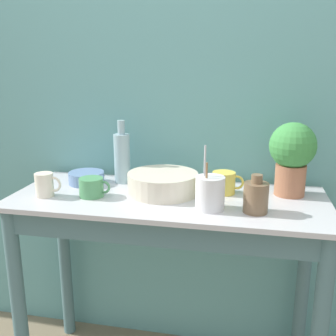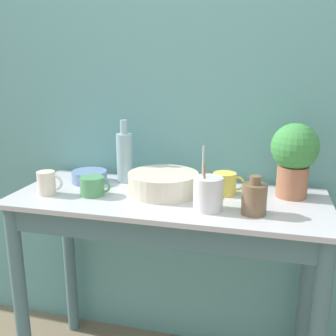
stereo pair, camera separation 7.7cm
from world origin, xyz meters
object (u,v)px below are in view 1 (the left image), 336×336
at_px(mug_cream, 45,185).
at_px(bowl_wash_large, 163,183).
at_px(mug_yellow, 224,183).
at_px(potted_plant, 292,153).
at_px(bowl_small_blue, 86,178).
at_px(utensil_cup, 210,193).
at_px(mug_green, 92,187).
at_px(bottle_short, 256,197).
at_px(bottle_tall, 122,157).

bearing_deg(mug_cream, bowl_wash_large, 16.39).
bearing_deg(mug_yellow, mug_cream, -165.38).
bearing_deg(potted_plant, bowl_small_blue, -178.91).
relative_size(mug_cream, mug_yellow, 0.85).
bearing_deg(bowl_wash_large, mug_cream, -163.61).
xyz_separation_m(bowl_small_blue, utensil_cup, (0.58, -0.22, 0.04)).
xyz_separation_m(bowl_wash_large, mug_green, (-0.27, -0.10, -0.00)).
relative_size(bottle_short, bowl_small_blue, 0.89).
bearing_deg(utensil_cup, mug_yellow, 78.61).
distance_m(mug_green, mug_yellow, 0.55).
height_order(potted_plant, mug_yellow, potted_plant).
bearing_deg(bowl_small_blue, mug_cream, -114.55).
bearing_deg(mug_cream, mug_green, 10.78).
height_order(bottle_short, mug_green, bottle_short).
bearing_deg(bottle_tall, utensil_cup, -32.31).
height_order(bottle_tall, bottle_short, bottle_tall).
relative_size(mug_yellow, bowl_small_blue, 0.82).
xyz_separation_m(potted_plant, mug_green, (-0.79, -0.18, -0.14)).
relative_size(potted_plant, bottle_tall, 1.06).
bearing_deg(mug_green, bowl_small_blue, 119.50).
height_order(bowl_small_blue, utensil_cup, utensil_cup).
height_order(mug_yellow, utensil_cup, utensil_cup).
xyz_separation_m(bottle_tall, bowl_small_blue, (-0.15, -0.05, -0.09)).
distance_m(potted_plant, utensil_cup, 0.40).
bearing_deg(bottle_tall, mug_green, -105.33).
relative_size(bottle_tall, bottle_short, 2.00).
distance_m(mug_cream, utensil_cup, 0.67).
bearing_deg(bottle_tall, mug_cream, -134.16).
relative_size(mug_yellow, utensil_cup, 0.55).
distance_m(bowl_wash_large, mug_yellow, 0.26).
bearing_deg(bowl_small_blue, bowl_wash_large, -10.31).
bearing_deg(bowl_small_blue, bottle_short, -16.12).
relative_size(potted_plant, mug_cream, 2.71).
height_order(bottle_tall, mug_green, bottle_tall).
distance_m(potted_plant, bowl_small_blue, 0.90).
relative_size(bottle_tall, utensil_cup, 1.19).
xyz_separation_m(mug_yellow, bowl_small_blue, (-0.62, 0.02, -0.02)).
bearing_deg(bowl_wash_large, mug_green, -159.95).
height_order(potted_plant, bottle_tall, potted_plant).
bearing_deg(potted_plant, mug_cream, -167.34).
height_order(bottle_short, utensil_cup, utensil_cup).
relative_size(bowl_wash_large, utensil_cup, 1.23).
bearing_deg(potted_plant, bottle_tall, 177.27).
relative_size(bottle_tall, bowl_small_blue, 1.78).
relative_size(bowl_small_blue, utensil_cup, 0.67).
relative_size(mug_green, mug_cream, 1.17).
bearing_deg(mug_cream, utensil_cup, -1.21).
bearing_deg(bowl_wash_large, potted_plant, 9.23).
relative_size(potted_plant, mug_green, 2.31).
relative_size(mug_green, utensil_cup, 0.55).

